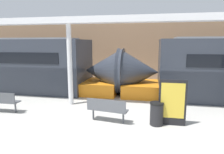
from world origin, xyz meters
name	(u,v)px	position (x,y,z in m)	size (l,w,h in m)	color
ground_plane	(92,138)	(0.00, 0.00, 0.00)	(60.00, 60.00, 0.00)	#B2AFA8
station_wall	(129,48)	(0.00, 10.07, 2.50)	(56.00, 0.20, 5.00)	#937051
train_right	(5,65)	(-7.50, 5.62, 1.52)	(15.18, 2.93, 3.20)	#2D333D
bench_near	(107,108)	(0.17, 1.33, 0.53)	(1.55, 0.67, 0.89)	#4C4F54
bench_far	(1,100)	(-4.41, 1.49, 0.53)	(1.46, 0.48, 0.89)	#4C4F54
trash_bin	(157,114)	(1.95, 1.43, 0.42)	(0.49, 0.49, 0.83)	black
poster_board	(172,103)	(2.48, 1.52, 0.83)	(0.95, 0.07, 1.65)	black
support_column_near	(70,65)	(-2.00, 3.15, 1.88)	(0.23, 0.23, 3.75)	silver
canopy_beam	(68,20)	(-2.00, 3.15, 3.89)	(28.00, 0.60, 0.28)	silver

